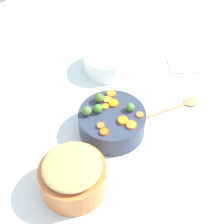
% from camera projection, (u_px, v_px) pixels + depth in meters
% --- Properties ---
extents(tabletop, '(2.40, 2.40, 0.02)m').
position_uv_depth(tabletop, '(114.00, 140.00, 1.29)').
color(tabletop, silver).
rests_on(tabletop, ground).
extents(serving_bowl_carrots, '(0.26, 0.26, 0.10)m').
position_uv_depth(serving_bowl_carrots, '(112.00, 122.00, 1.28)').
color(serving_bowl_carrots, '#313C51').
rests_on(serving_bowl_carrots, tabletop).
extents(metal_pot, '(0.22, 0.22, 0.11)m').
position_uv_depth(metal_pot, '(74.00, 178.00, 1.10)').
color(metal_pot, '#D27339').
rests_on(metal_pot, tabletop).
extents(stuffing_mound, '(0.19, 0.19, 0.03)m').
position_uv_depth(stuffing_mound, '(72.00, 166.00, 1.05)').
color(stuffing_mound, tan).
rests_on(stuffing_mound, metal_pot).
extents(carrot_slice_0, '(0.04, 0.04, 0.01)m').
position_uv_depth(carrot_slice_0, '(140.00, 115.00, 1.23)').
color(carrot_slice_0, orange).
rests_on(carrot_slice_0, serving_bowl_carrots).
extents(carrot_slice_1, '(0.04, 0.04, 0.01)m').
position_uv_depth(carrot_slice_1, '(111.00, 94.00, 1.31)').
color(carrot_slice_1, orange).
rests_on(carrot_slice_1, serving_bowl_carrots).
extents(carrot_slice_2, '(0.05, 0.05, 0.01)m').
position_uv_depth(carrot_slice_2, '(123.00, 121.00, 1.21)').
color(carrot_slice_2, orange).
rests_on(carrot_slice_2, serving_bowl_carrots).
extents(carrot_slice_3, '(0.03, 0.03, 0.01)m').
position_uv_depth(carrot_slice_3, '(101.00, 126.00, 1.20)').
color(carrot_slice_3, orange).
rests_on(carrot_slice_3, serving_bowl_carrots).
extents(carrot_slice_4, '(0.05, 0.05, 0.01)m').
position_uv_depth(carrot_slice_4, '(131.00, 125.00, 1.20)').
color(carrot_slice_4, orange).
rests_on(carrot_slice_4, serving_bowl_carrots).
extents(carrot_slice_5, '(0.05, 0.05, 0.01)m').
position_uv_depth(carrot_slice_5, '(107.00, 100.00, 1.29)').
color(carrot_slice_5, orange).
rests_on(carrot_slice_5, serving_bowl_carrots).
extents(carrot_slice_6, '(0.05, 0.05, 0.01)m').
position_uv_depth(carrot_slice_6, '(114.00, 103.00, 1.27)').
color(carrot_slice_6, orange).
rests_on(carrot_slice_6, serving_bowl_carrots).
extents(carrot_slice_7, '(0.03, 0.03, 0.01)m').
position_uv_depth(carrot_slice_7, '(105.00, 106.00, 1.26)').
color(carrot_slice_7, orange).
rests_on(carrot_slice_7, serving_bowl_carrots).
extents(carrot_slice_8, '(0.03, 0.03, 0.01)m').
position_uv_depth(carrot_slice_8, '(104.00, 132.00, 1.18)').
color(carrot_slice_8, orange).
rests_on(carrot_slice_8, serving_bowl_carrots).
extents(brussels_sprout_0, '(0.03, 0.03, 0.03)m').
position_uv_depth(brussels_sprout_0, '(130.00, 107.00, 1.24)').
color(brussels_sprout_0, '#4C7E32').
rests_on(brussels_sprout_0, serving_bowl_carrots).
extents(brussels_sprout_1, '(0.04, 0.04, 0.04)m').
position_uv_depth(brussels_sprout_1, '(87.00, 111.00, 1.23)').
color(brussels_sprout_1, '#597331').
rests_on(brussels_sprout_1, serving_bowl_carrots).
extents(brussels_sprout_2, '(0.03, 0.03, 0.03)m').
position_uv_depth(brussels_sprout_2, '(98.00, 109.00, 1.24)').
color(brussels_sprout_2, '#49862D').
rests_on(brussels_sprout_2, serving_bowl_carrots).
extents(brussels_sprout_3, '(0.04, 0.04, 0.04)m').
position_uv_depth(brussels_sprout_3, '(99.00, 98.00, 1.27)').
color(brussels_sprout_3, '#496E26').
rests_on(brussels_sprout_3, serving_bowl_carrots).
extents(wooden_spoon, '(0.13, 0.33, 0.01)m').
position_uv_depth(wooden_spoon, '(182.00, 105.00, 1.40)').
color(wooden_spoon, tan).
rests_on(wooden_spoon, tabletop).
extents(casserole_dish, '(0.22, 0.22, 0.09)m').
position_uv_depth(casserole_dish, '(108.00, 61.00, 1.53)').
color(casserole_dish, white).
rests_on(casserole_dish, tabletop).
extents(dish_towel, '(0.19, 0.19, 0.01)m').
position_uv_depth(dish_towel, '(182.00, 63.00, 1.58)').
color(dish_towel, '#C7BB8D').
rests_on(dish_towel, tabletop).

